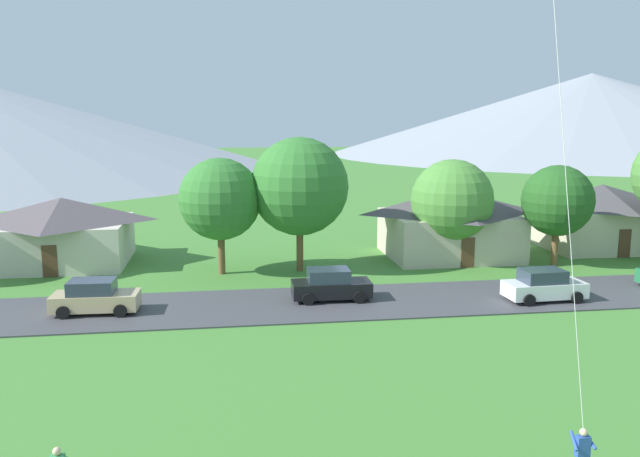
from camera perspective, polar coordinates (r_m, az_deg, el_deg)
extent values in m
cube|color=#424247|center=(34.95, 0.27, -6.48)|extent=(160.00, 6.56, 0.08)
cone|color=#8E939E|center=(181.98, 22.31, 9.14)|extent=(130.85, 130.85, 20.23)
cube|color=beige|center=(53.18, 23.04, 0.04)|extent=(8.05, 6.35, 3.10)
pyramid|color=#474247|center=(52.86, 23.21, 2.61)|extent=(8.69, 6.86, 1.71)
cube|color=brown|center=(50.62, 24.86, -1.18)|extent=(0.90, 0.06, 2.00)
cube|color=beige|center=(47.18, 11.10, -0.53)|extent=(8.59, 7.34, 3.07)
pyramid|color=#474247|center=(46.82, 11.20, 2.33)|extent=(9.28, 7.92, 1.69)
cube|color=brown|center=(43.88, 12.68, -2.07)|extent=(0.90, 0.06, 2.00)
cube|color=beige|center=(47.12, -21.30, -1.15)|extent=(8.25, 7.53, 2.88)
pyramid|color=#564C51|center=(46.78, -21.47, 1.54)|extent=(8.91, 8.13, 1.58)
cube|color=brown|center=(43.60, -22.35, -2.65)|extent=(0.90, 0.06, 2.00)
cylinder|color=brown|center=(46.00, 19.65, -1.47)|extent=(0.44, 0.44, 2.62)
sphere|color=#23561E|center=(45.53, 19.87, 2.29)|extent=(4.63, 4.63, 4.63)
cylinder|color=#4C3823|center=(44.81, 11.23, -1.62)|extent=(0.44, 0.44, 2.24)
sphere|color=#4C8938|center=(44.30, 11.37, 2.39)|extent=(5.45, 5.45, 5.45)
cylinder|color=brown|center=(41.63, -8.52, -2.00)|extent=(0.44, 0.44, 2.82)
sphere|color=#33752D|center=(41.09, -8.64, 2.54)|extent=(5.10, 5.10, 5.10)
cylinder|color=brown|center=(41.99, -1.76, -1.59)|extent=(0.44, 0.44, 3.11)
sphere|color=#33752D|center=(41.41, -1.78, 3.67)|extent=(6.19, 6.19, 6.19)
cube|color=white|center=(37.21, 18.84, -4.99)|extent=(4.27, 1.97, 0.80)
cube|color=#2D3847|center=(36.96, 18.70, -3.89)|extent=(2.26, 1.67, 0.68)
cylinder|color=black|center=(38.71, 19.89, -4.91)|extent=(0.65, 0.27, 0.64)
cylinder|color=black|center=(37.20, 21.33, -5.58)|extent=(0.65, 0.27, 0.64)
cylinder|color=black|center=(37.43, 16.32, -5.21)|extent=(0.65, 0.27, 0.64)
cylinder|color=black|center=(35.86, 17.65, -5.93)|extent=(0.65, 0.27, 0.64)
cube|color=tan|center=(34.89, -18.83, -5.95)|extent=(4.27, 1.98, 0.80)
cube|color=#2D3847|center=(34.74, -19.14, -4.77)|extent=(2.26, 1.68, 0.68)
cylinder|color=black|center=(35.56, -16.35, -6.00)|extent=(0.65, 0.27, 0.64)
cylinder|color=black|center=(33.82, -16.90, -6.84)|extent=(0.65, 0.27, 0.64)
cylinder|color=black|center=(36.15, -20.59, -5.98)|extent=(0.65, 0.27, 0.64)
cylinder|color=black|center=(34.44, -21.35, -6.79)|extent=(0.65, 0.27, 0.64)
cube|color=black|center=(35.34, 0.99, -5.22)|extent=(4.23, 1.86, 0.80)
cube|color=#2D3847|center=(35.13, 0.75, -4.06)|extent=(2.22, 1.62, 0.68)
cylinder|color=black|center=(36.50, 2.88, -5.20)|extent=(0.64, 0.25, 0.64)
cylinder|color=black|center=(34.76, 3.42, -5.97)|extent=(0.64, 0.25, 0.64)
cylinder|color=black|center=(36.12, -1.36, -5.35)|extent=(0.64, 0.25, 0.64)
cylinder|color=black|center=(34.36, -1.03, -6.14)|extent=(0.64, 0.25, 0.64)
cube|color=#2D51A3|center=(19.63, 21.77, -17.10)|extent=(0.36, 0.22, 0.58)
sphere|color=beige|center=(19.46, 21.85, -16.05)|extent=(0.21, 0.21, 0.21)
cylinder|color=#2D51A3|center=(19.51, 21.12, -16.77)|extent=(0.18, 0.55, 0.37)
cylinder|color=#2D51A3|center=(19.72, 22.29, -16.56)|extent=(0.18, 0.55, 0.37)
cylinder|color=silver|center=(18.87, 20.15, 9.70)|extent=(0.66, 3.26, 16.88)
sphere|color=beige|center=(18.49, -21.83, -17.47)|extent=(0.21, 0.21, 0.21)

